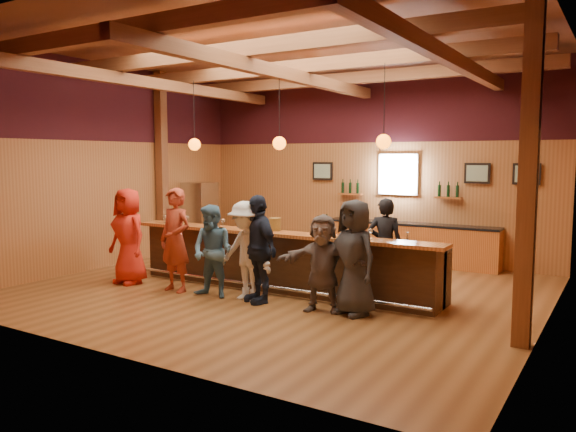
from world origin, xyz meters
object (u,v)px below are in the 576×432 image
(customer_denim, at_px, (213,251))
(customer_orange, at_px, (128,236))
(back_bar_cabinet, at_px, (410,243))
(customer_brown, at_px, (322,263))
(stainless_fridge, at_px, (200,217))
(customer_redvest, at_px, (175,240))
(customer_dark, at_px, (354,257))
(bar_counter, at_px, (285,261))
(bottle_a, at_px, (318,227))
(bartender, at_px, (385,245))
(ice_bucket, at_px, (275,224))
(customer_navy, at_px, (258,249))
(customer_white, at_px, (246,251))

(customer_denim, bearing_deg, customer_orange, 177.33)
(back_bar_cabinet, bearing_deg, customer_brown, -87.99)
(stainless_fridge, bearing_deg, customer_redvest, -55.40)
(customer_redvest, xyz_separation_m, customer_dark, (3.43, 0.29, -0.05))
(back_bar_cabinet, height_order, customer_brown, customer_brown)
(bar_counter, distance_m, customer_orange, 3.09)
(bottle_a, bearing_deg, customer_denim, -145.28)
(bottle_a, bearing_deg, bartender, 46.41)
(bar_counter, relative_size, bartender, 3.67)
(bar_counter, relative_size, customer_denim, 3.87)
(back_bar_cabinet, xyz_separation_m, customer_orange, (-4.00, -4.78, 0.45))
(bar_counter, bearing_deg, customer_brown, -37.52)
(back_bar_cabinet, height_order, ice_bucket, ice_bucket)
(bottle_a, bearing_deg, bar_counter, 167.98)
(customer_brown, bearing_deg, customer_navy, 167.32)
(customer_white, bearing_deg, customer_orange, -169.91)
(stainless_fridge, relative_size, customer_dark, 1.00)
(customer_dark, relative_size, bottle_a, 5.62)
(customer_redvest, xyz_separation_m, customer_brown, (2.93, 0.19, -0.17))
(stainless_fridge, distance_m, bottle_a, 5.58)
(customer_denim, distance_m, customer_brown, 2.07)
(bartender, relative_size, ice_bucket, 7.33)
(customer_redvest, relative_size, bartender, 1.10)
(customer_denim, height_order, customer_dark, customer_dark)
(customer_dark, bearing_deg, ice_bucket, -178.21)
(bar_counter, height_order, bottle_a, bottle_a)
(customer_orange, relative_size, customer_brown, 1.19)
(customer_white, bearing_deg, customer_navy, 5.68)
(bar_counter, relative_size, customer_dark, 3.49)
(stainless_fridge, height_order, customer_orange, customer_orange)
(customer_redvest, bearing_deg, customer_white, 9.83)
(stainless_fridge, relative_size, customer_brown, 1.16)
(bottle_a, bearing_deg, ice_bucket, -176.46)
(customer_denim, xyz_separation_m, ice_bucket, (0.66, 1.00, 0.41))
(customer_navy, height_order, customer_dark, customer_navy)
(customer_dark, bearing_deg, bottle_a, 166.12)
(bar_counter, height_order, customer_redvest, customer_redvest)
(bar_counter, bearing_deg, customer_dark, -26.72)
(back_bar_cabinet, height_order, customer_redvest, customer_redvest)
(customer_redvest, height_order, customer_dark, customer_redvest)
(customer_dark, bearing_deg, customer_orange, -154.51)
(customer_redvest, height_order, ice_bucket, customer_redvest)
(customer_navy, bearing_deg, bottle_a, 82.24)
(back_bar_cabinet, bearing_deg, stainless_fridge, -168.07)
(bar_counter, height_order, bartender, bartender)
(customer_denim, bearing_deg, bottle_a, 32.44)
(stainless_fridge, distance_m, bartender, 6.04)
(customer_orange, bearing_deg, bar_counter, 30.00)
(customer_brown, bearing_deg, customer_orange, 167.58)
(customer_brown, height_order, ice_bucket, customer_brown)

